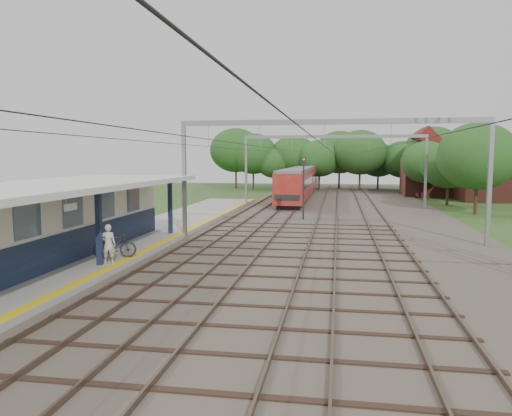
# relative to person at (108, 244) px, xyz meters

# --- Properties ---
(ground) EXTENTS (160.00, 160.00, 0.00)m
(ground) POSITION_rel_person_xyz_m (5.62, -6.23, -1.21)
(ground) COLOR #2D4C1E
(ground) RESTS_ON ground
(ballast_bed) EXTENTS (18.00, 90.00, 0.10)m
(ballast_bed) POSITION_rel_person_xyz_m (9.62, 23.77, -1.16)
(ballast_bed) COLOR #473D33
(ballast_bed) RESTS_ON ground
(platform) EXTENTS (5.00, 52.00, 0.35)m
(platform) POSITION_rel_person_xyz_m (-1.88, 7.77, -1.03)
(platform) COLOR gray
(platform) RESTS_ON ground
(yellow_stripe) EXTENTS (0.45, 52.00, 0.01)m
(yellow_stripe) POSITION_rel_person_xyz_m (0.37, 7.77, -0.85)
(yellow_stripe) COLOR yellow
(yellow_stripe) RESTS_ON platform
(station_building) EXTENTS (3.41, 18.00, 3.40)m
(station_building) POSITION_rel_person_xyz_m (-3.26, 0.77, 0.84)
(station_building) COLOR beige
(station_building) RESTS_ON platform
(canopy) EXTENTS (6.40, 20.00, 3.44)m
(canopy) POSITION_rel_person_xyz_m (-2.16, -0.23, 2.44)
(canopy) COLOR #111B38
(canopy) RESTS_ON platform
(rail_tracks) EXTENTS (11.80, 88.00, 0.15)m
(rail_tracks) POSITION_rel_person_xyz_m (7.12, 23.77, -1.03)
(rail_tracks) COLOR brown
(rail_tracks) RESTS_ON ballast_bed
(catenary_system) EXTENTS (17.22, 88.00, 7.00)m
(catenary_system) POSITION_rel_person_xyz_m (9.00, 19.05, 4.31)
(catenary_system) COLOR gray
(catenary_system) RESTS_ON ground
(tree_band) EXTENTS (31.72, 30.88, 8.82)m
(tree_band) POSITION_rel_person_xyz_m (9.46, 50.89, 3.71)
(tree_band) COLOR #382619
(tree_band) RESTS_ON ground
(house_near) EXTENTS (7.00, 6.12, 7.89)m
(house_near) POSITION_rel_person_xyz_m (26.62, 39.77, 1.78)
(house_near) COLOR brown
(house_near) RESTS_ON ground
(house_far) EXTENTS (8.00, 6.12, 8.66)m
(house_far) POSITION_rel_person_xyz_m (21.62, 45.77, 2.03)
(house_far) COLOR brown
(house_far) RESTS_ON ground
(person) EXTENTS (0.71, 0.55, 1.71)m
(person) POSITION_rel_person_xyz_m (0.00, 0.00, 0.00)
(person) COLOR beige
(person) RESTS_ON platform
(bicycle) EXTENTS (1.99, 1.10, 1.15)m
(bicycle) POSITION_rel_person_xyz_m (-0.30, 1.23, -0.28)
(bicycle) COLOR black
(bicycle) RESTS_ON platform
(train) EXTENTS (2.71, 33.72, 3.57)m
(train) POSITION_rel_person_xyz_m (5.12, 41.40, 0.79)
(train) COLOR black
(train) RESTS_ON ballast_bed
(signal_post) EXTENTS (0.38, 0.32, 4.88)m
(signal_post) POSITION_rel_person_xyz_m (6.97, 18.76, 2.00)
(signal_post) COLOR black
(signal_post) RESTS_ON ground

